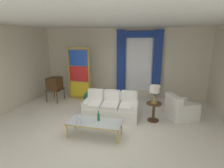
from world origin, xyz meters
name	(u,v)px	position (x,y,z in m)	size (l,w,h in m)	color
ground_plane	(105,124)	(0.00, 0.00, 0.00)	(16.00, 16.00, 0.00)	silver
wall_rear	(123,63)	(0.00, 3.06, 1.50)	(8.00, 0.12, 3.00)	beige
wall_left	(11,68)	(-3.66, 0.60, 1.50)	(0.12, 7.00, 3.00)	beige
ceiling_slab	(111,23)	(0.00, 0.80, 3.02)	(8.00, 7.60, 0.04)	white
curtained_window	(139,58)	(0.73, 2.89, 1.74)	(2.00, 0.17, 2.70)	white
couch_white_long	(111,107)	(0.05, 0.66, 0.30)	(1.81, 1.02, 0.86)	white
coffee_table	(95,123)	(-0.09, -0.69, 0.38)	(1.45, 0.60, 0.41)	silver
bottle_blue_decanter	(78,121)	(-0.46, -0.90, 0.49)	(0.12, 0.12, 0.23)	silver
bottle_crystal_tall	(98,117)	(0.00, -0.61, 0.52)	(0.07, 0.07, 0.29)	#196B3D
vintage_tv	(55,84)	(-2.58, 1.59, 0.73)	(0.62, 0.61, 1.35)	#472D19
armchair_white	(180,110)	(2.28, 0.98, 0.29)	(1.07, 1.06, 0.80)	white
stained_glass_divider	(79,75)	(-1.69, 2.07, 1.06)	(0.95, 0.05, 2.20)	gold
peacock_figurine	(88,98)	(-1.18, 1.67, 0.22)	(0.44, 0.60, 0.50)	beige
round_side_table	(154,110)	(1.44, 0.59, 0.36)	(0.48, 0.48, 0.59)	#472D19
table_lamp_brass	(155,90)	(1.44, 0.59, 1.03)	(0.32, 0.32, 0.57)	#B29338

